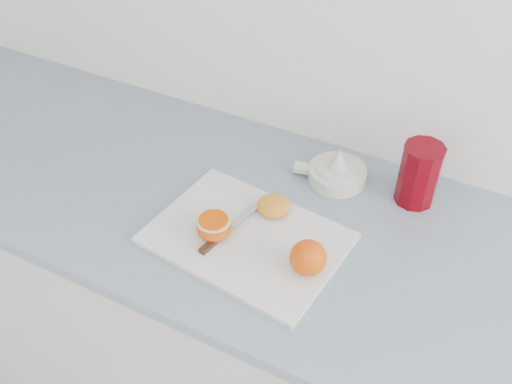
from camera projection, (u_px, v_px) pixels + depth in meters
The scene contains 8 objects.
counter at pixel (319, 359), 1.46m from camera, with size 2.50×0.64×0.89m.
cutting_board at pixel (247, 238), 1.16m from camera, with size 0.38×0.27×0.01m, color silver.
whole_orange at pixel (308, 258), 1.06m from camera, with size 0.07×0.07×0.07m.
half_orange at pixel (214, 227), 1.14m from camera, with size 0.07×0.07×0.04m.
squeezed_shell at pixel (274, 206), 1.20m from camera, with size 0.07×0.07×0.03m.
paring_knife at pixel (219, 237), 1.14m from camera, with size 0.05×0.17×0.01m.
citrus_juicer at pixel (337, 171), 1.29m from camera, with size 0.17×0.13×0.09m.
red_tumbler at pixel (419, 176), 1.21m from camera, with size 0.09×0.09×0.14m.
Camera 1 is at (0.19, 0.91, 1.73)m, focal length 40.00 mm.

